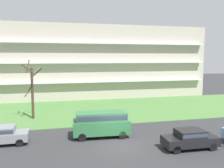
{
  "coord_description": "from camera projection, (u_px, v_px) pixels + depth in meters",
  "views": [
    {
      "loc": [
        -5.12,
        -18.63,
        7.3
      ],
      "look_at": [
        0.8,
        6.0,
        4.54
      ],
      "focal_mm": 38.21,
      "sensor_mm": 36.0,
      "label": 1
    }
  ],
  "objects": [
    {
      "name": "ground",
      "position": [
        119.0,
        145.0,
        19.99
      ],
      "size": [
        160.0,
        160.0,
        0.0
      ],
      "primitive_type": "plane",
      "color": "#2D2D30"
    },
    {
      "name": "apartment_building",
      "position": [
        81.0,
        62.0,
        47.24
      ],
      "size": [
        45.67,
        14.79,
        13.1
      ],
      "color": "#B2A899",
      "rests_on": "ground"
    },
    {
      "name": "grass_lawn_strip",
      "position": [
        93.0,
        110.0,
        33.52
      ],
      "size": [
        80.0,
        16.0,
        0.08
      ],
      "primitive_type": "cube",
      "color": "#477238",
      "rests_on": "ground"
    },
    {
      "name": "van_green_center_left",
      "position": [
        101.0,
        122.0,
        22.01
      ],
      "size": [
        5.31,
        2.3,
        2.36
      ],
      "rotation": [
        0.0,
        0.0,
        3.08
      ],
      "color": "#2D6B3D",
      "rests_on": "ground"
    },
    {
      "name": "sedan_black_near_left",
      "position": [
        190.0,
        138.0,
        19.21
      ],
      "size": [
        4.46,
        1.96,
        1.57
      ],
      "rotation": [
        0.0,
        0.0,
        -0.04
      ],
      "color": "black",
      "rests_on": "ground"
    },
    {
      "name": "tree_left",
      "position": [
        32.0,
        90.0,
        28.29
      ],
      "size": [
        2.33,
        2.36,
        7.07
      ],
      "color": "#423023",
      "rests_on": "ground"
    },
    {
      "name": "sedan_gray_center_right",
      "position": [
        1.0,
        135.0,
        20.07
      ],
      "size": [
        4.41,
        1.83,
        1.57
      ],
      "rotation": [
        0.0,
        0.0,
        3.15
      ],
      "color": "slate",
      "rests_on": "ground"
    }
  ]
}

